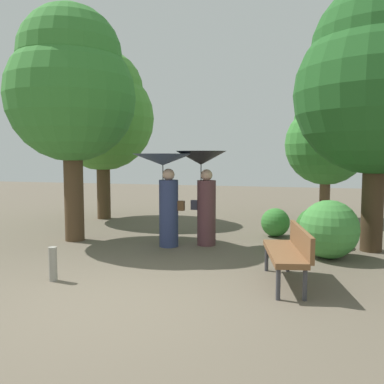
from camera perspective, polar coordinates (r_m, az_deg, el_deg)
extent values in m
plane|color=brown|center=(5.51, -10.50, -14.76)|extent=(40.00, 40.00, 0.00)
cylinder|color=navy|center=(8.36, -3.28, -3.00)|extent=(0.39, 0.39, 1.37)
sphere|color=tan|center=(8.29, -3.31, 2.45)|extent=(0.24, 0.24, 0.24)
cylinder|color=#333338|center=(8.33, -4.09, 1.10)|extent=(0.02, 0.02, 0.77)
cone|color=#38476B|center=(8.31, -4.11, 4.57)|extent=(1.25, 1.25, 0.24)
cube|color=brown|center=(8.29, -1.56, -1.93)|extent=(0.14, 0.10, 0.20)
cylinder|color=#563338|center=(8.49, 2.04, -2.93)|extent=(0.39, 0.39, 1.36)
sphere|color=tan|center=(8.41, 2.06, 2.39)|extent=(0.24, 0.24, 0.24)
cylinder|color=#333338|center=(8.44, 1.27, 1.15)|extent=(0.02, 0.02, 0.79)
cone|color=black|center=(8.42, 1.28, 4.80)|extent=(1.05, 1.05, 0.29)
cube|color=#333342|center=(8.50, 0.34, -1.82)|extent=(0.14, 0.10, 0.20)
cylinder|color=#38383D|center=(6.78, 10.41, -9.02)|extent=(0.06, 0.06, 0.44)
cylinder|color=#38383D|center=(6.83, 13.28, -8.97)|extent=(0.06, 0.06, 0.44)
cylinder|color=#38383D|center=(5.50, 11.98, -12.41)|extent=(0.06, 0.06, 0.44)
cylinder|color=#38383D|center=(5.56, 15.54, -12.30)|extent=(0.06, 0.06, 0.44)
cube|color=brown|center=(6.10, 12.75, -8.34)|extent=(0.72, 1.56, 0.08)
cube|color=brown|center=(6.10, 15.03, -6.51)|extent=(0.35, 1.48, 0.35)
cylinder|color=#4C3823|center=(12.27, -12.37, 5.44)|extent=(0.39, 0.39, 3.92)
sphere|color=#4C9338|center=(12.32, -12.46, 10.00)|extent=(3.01, 3.01, 3.01)
sphere|color=#4C9338|center=(12.41, -12.53, 13.61)|extent=(2.41, 2.41, 2.41)
cylinder|color=brown|center=(12.23, 18.19, 2.96)|extent=(0.29, 0.29, 2.92)
sphere|color=#387F33|center=(12.23, 18.28, 6.37)|extent=(2.31, 2.31, 2.31)
sphere|color=#387F33|center=(12.26, 18.36, 9.09)|extent=(1.85, 1.85, 1.85)
cylinder|color=#4C3823|center=(9.24, -16.38, 6.23)|extent=(0.42, 0.42, 4.16)
sphere|color=#387F33|center=(9.32, -16.55, 12.62)|extent=(2.76, 2.76, 2.76)
sphere|color=#387F33|center=(9.47, -16.68, 17.61)|extent=(2.21, 2.21, 2.21)
cylinder|color=#42301E|center=(8.61, 24.23, 5.80)|extent=(0.41, 0.41, 4.07)
sphere|color=#235B23|center=(8.69, 24.48, 12.52)|extent=(3.11, 3.11, 3.11)
sphere|color=#235B23|center=(8.83, 24.69, 17.76)|extent=(2.49, 2.49, 2.49)
sphere|color=#428C3D|center=(7.81, 18.65, -4.98)|extent=(1.07, 1.07, 1.07)
sphere|color=#2D6B28|center=(8.80, 16.91, -4.70)|extent=(0.80, 0.80, 0.80)
sphere|color=#387F33|center=(9.60, 11.60, -4.19)|extent=(0.66, 0.66, 0.66)
cylinder|color=gray|center=(6.50, -18.91, -9.52)|extent=(0.12, 0.12, 0.51)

